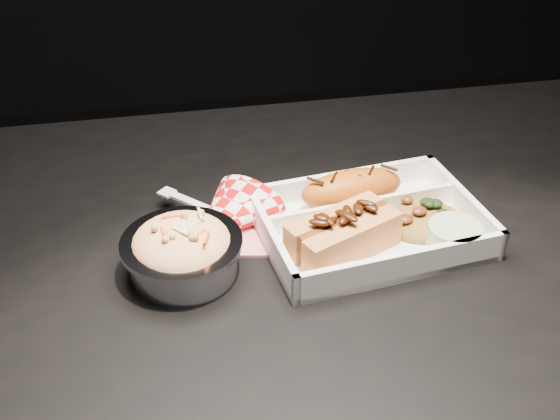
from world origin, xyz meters
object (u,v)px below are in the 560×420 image
(food_tray, at_px, (369,227))
(foil_coleslaw_cup, at_px, (182,249))
(fried_pastry, at_px, (352,189))
(hotdog, at_px, (343,232))
(napkin_fork, at_px, (225,219))
(dining_table, at_px, (344,315))

(food_tray, xyz_separation_m, foil_coleslaw_cup, (-0.22, -0.03, 0.02))
(fried_pastry, height_order, foil_coleslaw_cup, foil_coleslaw_cup)
(hotdog, xyz_separation_m, napkin_fork, (-0.12, 0.07, -0.02))
(hotdog, bearing_deg, foil_coleslaw_cup, 154.64)
(hotdog, distance_m, napkin_fork, 0.14)
(fried_pastry, bearing_deg, hotdog, -111.79)
(food_tray, relative_size, napkin_fork, 1.79)
(food_tray, bearing_deg, fried_pastry, 90.00)
(fried_pastry, relative_size, hotdog, 0.95)
(dining_table, xyz_separation_m, foil_coleslaw_cup, (-0.18, 0.01, 0.12))
(dining_table, xyz_separation_m, hotdog, (-0.01, 0.00, 0.12))
(food_tray, bearing_deg, dining_table, -141.66)
(dining_table, height_order, napkin_fork, napkin_fork)
(hotdog, bearing_deg, dining_table, -45.51)
(fried_pastry, relative_size, foil_coleslaw_cup, 0.99)
(food_tray, bearing_deg, foil_coleslaw_cup, -179.61)
(fried_pastry, xyz_separation_m, foil_coleslaw_cup, (-0.21, -0.08, 0.00))
(fried_pastry, distance_m, napkin_fork, 0.16)
(hotdog, height_order, foil_coleslaw_cup, foil_coleslaw_cup)
(foil_coleslaw_cup, distance_m, napkin_fork, 0.09)
(dining_table, relative_size, foil_coleslaw_cup, 9.16)
(napkin_fork, bearing_deg, fried_pastry, 50.67)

